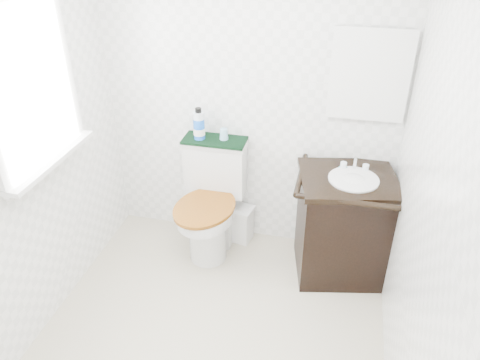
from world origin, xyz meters
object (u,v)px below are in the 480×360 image
at_px(toilet, 212,206).
at_px(cup, 224,134).
at_px(trash_bin, 239,223).
at_px(mouthwash_bottle, 199,125).
at_px(vanity, 343,223).

distance_m(toilet, cup, 0.59).
distance_m(toilet, trash_bin, 0.33).
bearing_deg(mouthwash_bottle, trash_bin, 3.71).
bearing_deg(trash_bin, vanity, -13.53).
relative_size(toilet, trash_bin, 2.86).
relative_size(trash_bin, mouthwash_bottle, 1.29).
xyz_separation_m(trash_bin, cup, (-0.12, 0.01, 0.79)).
bearing_deg(toilet, vanity, -3.38).
xyz_separation_m(toilet, cup, (0.07, 0.15, 0.56)).
distance_m(toilet, mouthwash_bottle, 0.65).
xyz_separation_m(trash_bin, mouthwash_bottle, (-0.30, -0.02, 0.86)).
relative_size(trash_bin, cup, 3.74).
relative_size(toilet, mouthwash_bottle, 3.70).
bearing_deg(cup, vanity, -12.38).
bearing_deg(mouthwash_bottle, cup, 8.98).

